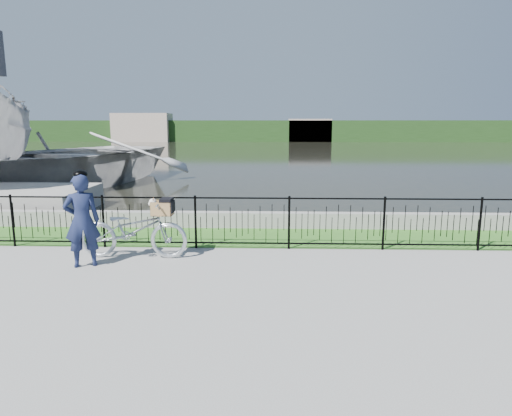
{
  "coord_description": "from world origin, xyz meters",
  "views": [
    {
      "loc": [
        0.63,
        -7.88,
        2.67
      ],
      "look_at": [
        0.32,
        1.0,
        1.0
      ],
      "focal_mm": 32.0,
      "sensor_mm": 36.0,
      "label": 1
    }
  ],
  "objects": [
    {
      "name": "bicycle_rig",
      "position": [
        -2.12,
        0.86,
        0.57
      ],
      "size": [
        2.16,
        0.75,
        1.23
      ],
      "color": "silver",
      "rests_on": "ground"
    },
    {
      "name": "cyclist",
      "position": [
        -2.89,
        0.27,
        0.9
      ],
      "size": [
        0.75,
        0.64,
        1.82
      ],
      "color": "#171F3F",
      "rests_on": "ground"
    },
    {
      "name": "far_treeline",
      "position": [
        0.0,
        60.0,
        1.5
      ],
      "size": [
        120.0,
        6.0,
        3.0
      ],
      "primitive_type": "cube",
      "color": "#204018",
      "rests_on": "ground"
    },
    {
      "name": "far_building_left",
      "position": [
        -18.0,
        58.0,
        2.0
      ],
      "size": [
        8.0,
        4.0,
        4.0
      ],
      "primitive_type": "cube",
      "color": "#AB9989",
      "rests_on": "ground"
    },
    {
      "name": "far_building_right",
      "position": [
        6.0,
        58.5,
        1.6
      ],
      "size": [
        6.0,
        3.0,
        3.2
      ],
      "primitive_type": "cube",
      "color": "#AB9989",
      "rests_on": "ground"
    },
    {
      "name": "fence",
      "position": [
        0.0,
        1.6,
        0.58
      ],
      "size": [
        14.0,
        0.06,
        1.15
      ],
      "primitive_type": null,
      "color": "black",
      "rests_on": "ground"
    },
    {
      "name": "grass_strip",
      "position": [
        0.0,
        2.6,
        0.0
      ],
      "size": [
        60.0,
        2.0,
        0.01
      ],
      "primitive_type": "cube",
      "color": "#346B21",
      "rests_on": "ground"
    },
    {
      "name": "quay_wall",
      "position": [
        0.0,
        3.6,
        0.2
      ],
      "size": [
        60.0,
        0.3,
        0.4
      ],
      "primitive_type": "cube",
      "color": "gray",
      "rests_on": "ground"
    },
    {
      "name": "water",
      "position": [
        0.0,
        33.0,
        0.0
      ],
      "size": [
        120.0,
        120.0,
        0.0
      ],
      "primitive_type": "plane",
      "color": "black",
      "rests_on": "ground"
    },
    {
      "name": "boat_far",
      "position": [
        -8.12,
        11.47,
        1.15
      ],
      "size": [
        10.5,
        12.76,
        2.3
      ],
      "color": "#B0B1B0",
      "rests_on": "water"
    },
    {
      "name": "ground",
      "position": [
        0.0,
        0.0,
        0.0
      ],
      "size": [
        120.0,
        120.0,
        0.0
      ],
      "primitive_type": "plane",
      "color": "gray",
      "rests_on": "ground"
    }
  ]
}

